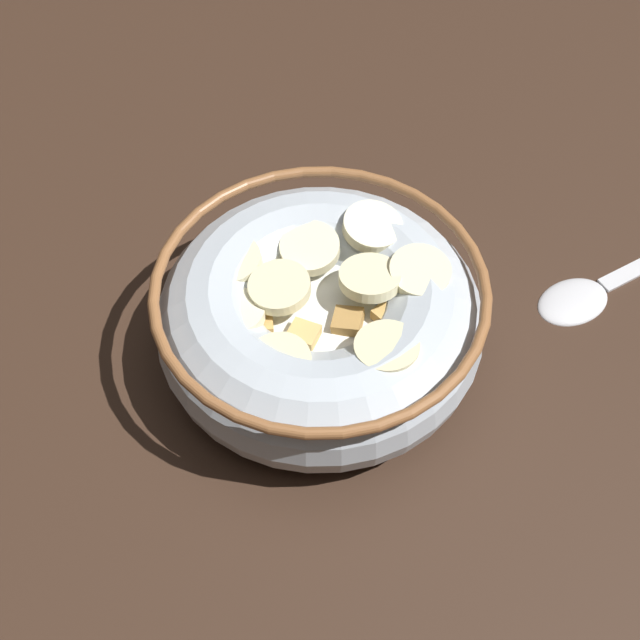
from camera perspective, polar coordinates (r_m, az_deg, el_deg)
The scene contains 3 objects.
ground_plane at distance 49.86cm, azimuth 0.00°, elevation -2.74°, with size 116.41×116.41×2.00cm, color #332116.
cereal_bowl at distance 46.37cm, azimuth 0.00°, elevation 0.21°, with size 17.32×17.32×6.42cm.
spoon at distance 53.89cm, azimuth 17.55°, elevation 2.10°, with size 10.05×13.36×0.80cm.
Camera 1 is at (27.62, 2.16, 40.45)cm, focal length 49.52 mm.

